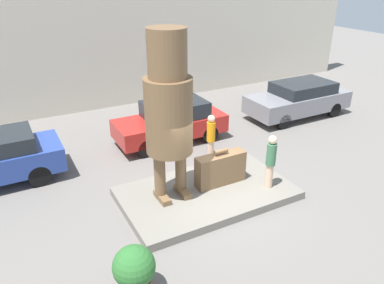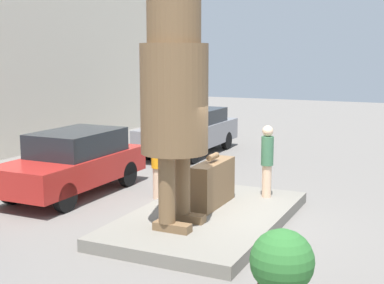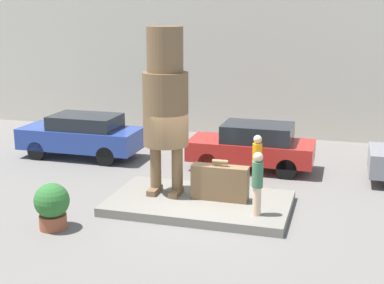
% 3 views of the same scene
% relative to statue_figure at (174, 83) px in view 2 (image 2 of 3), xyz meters
% --- Properties ---
extents(ground_plane, '(60.00, 60.00, 0.00)m').
position_rel_statue_figure_xyz_m(ground_plane, '(1.02, -0.24, -2.90)').
color(ground_plane, slate).
extents(pedestal, '(4.85, 2.87, 0.24)m').
position_rel_statue_figure_xyz_m(pedestal, '(1.02, -0.24, -2.78)').
color(pedestal, slate).
rests_on(pedestal, ground_plane).
extents(statue_figure, '(1.23, 1.23, 4.55)m').
position_rel_statue_figure_xyz_m(statue_figure, '(0.00, 0.00, 0.00)').
color(statue_figure, brown).
rests_on(statue_figure, pedestal).
extents(giant_suitcase, '(1.53, 0.41, 1.11)m').
position_rel_statue_figure_xyz_m(giant_suitcase, '(1.55, -0.11, -2.19)').
color(giant_suitcase, brown).
rests_on(giant_suitcase, pedestal).
extents(tourist, '(0.28, 0.28, 1.62)m').
position_rel_statue_figure_xyz_m(tourist, '(2.68, -0.94, -1.78)').
color(tourist, beige).
rests_on(tourist, pedestal).
extents(parked_car_red, '(4.12, 1.71, 1.56)m').
position_rel_statue_figure_xyz_m(parked_car_red, '(1.78, 3.68, -2.08)').
color(parked_car_red, '#B2231E').
rests_on(parked_car_red, ground_plane).
extents(parked_car_grey, '(4.63, 1.85, 1.53)m').
position_rel_statue_figure_xyz_m(parked_car_grey, '(7.82, 3.44, -2.09)').
color(parked_car_grey, gray).
rests_on(parked_car_grey, ground_plane).
extents(planter_pot, '(0.86, 0.86, 1.15)m').
position_rel_statue_figure_xyz_m(planter_pot, '(-2.04, -2.62, -2.29)').
color(planter_pot, brown).
rests_on(planter_pot, ground_plane).
extents(worker_hivis, '(0.28, 0.28, 1.67)m').
position_rel_statue_figure_xyz_m(worker_hivis, '(2.26, 1.62, -1.98)').
color(worker_hivis, beige).
rests_on(worker_hivis, ground_plane).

